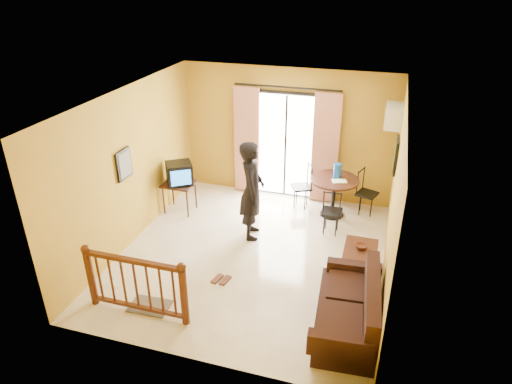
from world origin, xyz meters
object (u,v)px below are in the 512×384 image
(dining_table, at_px, (334,186))
(sofa, at_px, (351,312))
(television, at_px, (179,173))
(coffee_table, at_px, (359,259))
(standing_person, at_px, (252,191))

(dining_table, distance_m, sofa, 3.31)
(dining_table, bearing_deg, television, -166.45)
(television, bearing_deg, dining_table, -19.86)
(dining_table, relative_size, sofa, 0.54)
(television, distance_m, coffee_table, 3.93)
(television, relative_size, coffee_table, 0.68)
(coffee_table, relative_size, standing_person, 0.52)
(coffee_table, height_order, sofa, sofa)
(television, bearing_deg, standing_person, -49.56)
(coffee_table, bearing_deg, standing_person, 161.96)
(sofa, bearing_deg, coffee_table, 86.16)
(television, relative_size, sofa, 0.36)
(sofa, bearing_deg, television, 142.23)
(television, bearing_deg, sofa, -67.15)
(coffee_table, xyz_separation_m, standing_person, (-2.04, 0.67, 0.65))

